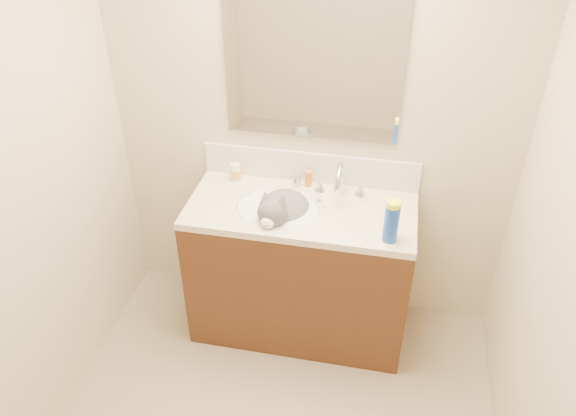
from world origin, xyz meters
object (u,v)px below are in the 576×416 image
at_px(basin, 278,219).
at_px(silver_jar, 296,181).
at_px(vanity_cabinet, 300,272).
at_px(pill_bottle, 236,172).
at_px(cat, 282,213).
at_px(spray_can, 391,223).
at_px(faucet, 339,183).
at_px(amber_bottle, 308,179).

bearing_deg(basin, silver_jar, 77.02).
distance_m(vanity_cabinet, pill_bottle, 0.67).
bearing_deg(cat, spray_can, -4.89).
relative_size(faucet, spray_can, 1.44).
height_order(amber_bottle, spray_can, spray_can).
relative_size(basin, spray_can, 2.32).
height_order(vanity_cabinet, silver_jar, silver_jar).
bearing_deg(cat, silver_jar, 93.49).
distance_m(basin, spray_can, 0.63).
height_order(vanity_cabinet, spray_can, spray_can).
distance_m(faucet, cat, 0.34).
height_order(silver_jar, amber_bottle, amber_bottle).
relative_size(basin, silver_jar, 8.28).
distance_m(vanity_cabinet, faucet, 0.58).
bearing_deg(vanity_cabinet, pill_bottle, 154.55).
bearing_deg(pill_bottle, silver_jar, 1.42).
height_order(vanity_cabinet, faucet, faucet).
bearing_deg(cat, basin, -177.48).
relative_size(vanity_cabinet, faucet, 4.29).
bearing_deg(silver_jar, basin, -102.98).
xyz_separation_m(basin, pill_bottle, (-0.29, 0.22, 0.12)).
distance_m(faucet, pill_bottle, 0.59).
distance_m(cat, pill_bottle, 0.39).
relative_size(faucet, amber_bottle, 3.00).
relative_size(faucet, pill_bottle, 2.78).
bearing_deg(faucet, cat, -148.21).
xyz_separation_m(cat, silver_jar, (0.03, 0.24, 0.06)).
xyz_separation_m(silver_jar, amber_bottle, (0.07, 0.01, 0.02)).
bearing_deg(faucet, spray_can, -48.58).
bearing_deg(vanity_cabinet, silver_jar, 108.14).
distance_m(cat, amber_bottle, 0.28).
distance_m(pill_bottle, amber_bottle, 0.41).
bearing_deg(silver_jar, faucet, -14.90).
relative_size(pill_bottle, amber_bottle, 1.08).
bearing_deg(pill_bottle, basin, -37.89).
bearing_deg(silver_jar, pill_bottle, -178.58).
bearing_deg(spray_can, pill_bottle, 156.42).
relative_size(cat, spray_can, 2.24).
xyz_separation_m(vanity_cabinet, silver_jar, (-0.07, 0.20, 0.48)).
bearing_deg(vanity_cabinet, amber_bottle, 89.87).
distance_m(faucet, amber_bottle, 0.20).
relative_size(cat, silver_jar, 7.97).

